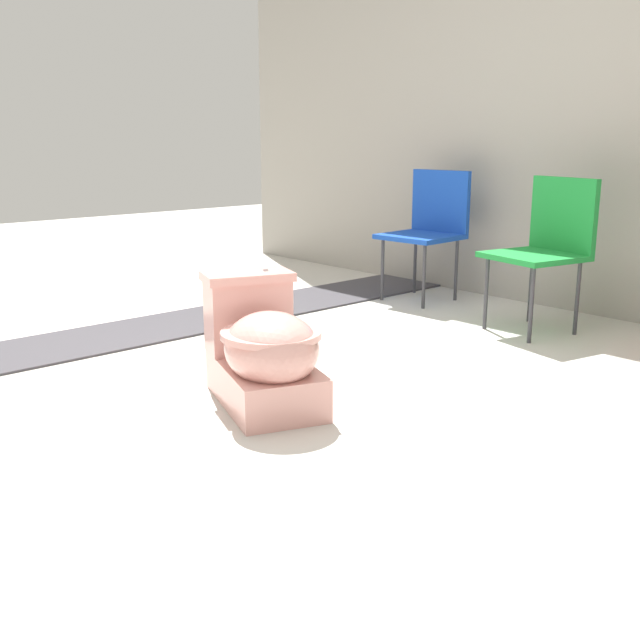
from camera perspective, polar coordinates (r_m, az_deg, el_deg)
name	(u,v)px	position (r m, az deg, el deg)	size (l,w,h in m)	color
ground_plane	(241,393)	(3.18, -6.07, -5.56)	(14.00, 14.00, 0.00)	beige
gravel_strip	(190,322)	(4.39, -9.87, -0.12)	(0.56, 8.00, 0.01)	#423F44
toilet	(264,352)	(2.98, -4.28, -2.43)	(0.72, 0.56, 0.52)	#E09E93
folding_chair_left	(430,221)	(4.96, 8.40, 7.47)	(0.46, 0.46, 0.83)	#1947B2
folding_chair_middle	(548,238)	(4.27, 16.99, 5.99)	(0.52, 0.52, 0.83)	#1E8C38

